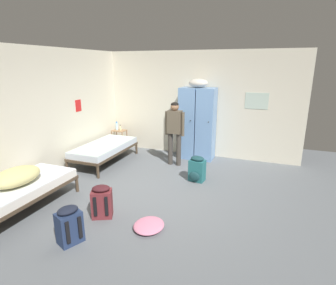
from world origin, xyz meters
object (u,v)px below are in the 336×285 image
Objects in this scene: backpack_teal at (197,169)px; backpack_navy at (69,225)px; shelf_unit at (119,138)px; backpack_maroon at (102,202)px; bed_left_front at (19,190)px; clothes_pile_pink at (149,225)px; person_traveler at (175,128)px; bed_left_rear at (105,148)px; bedding_heap at (16,176)px; lotion_bottle at (120,128)px; water_bottle at (117,126)px; locker_bank at (197,122)px.

backpack_teal and backpack_navy have the same top height.
backpack_maroon is (1.65, -3.37, -0.09)m from shelf_unit.
bed_left_front reaches higher than clothes_pile_pink.
person_traveler is 2.83× the size of backpack_teal.
backpack_teal reaches higher than clothes_pile_pink.
backpack_navy is (-0.04, -0.74, 0.00)m from backpack_maroon.
backpack_maroon is at bearing -96.31° from person_traveler.
bed_left_rear is 2.63m from backpack_maroon.
backpack_teal is (2.48, -0.28, -0.12)m from bed_left_rear.
bed_left_front is at bearing -86.13° from shelf_unit.
lotion_bottle is at bearing 92.79° from bedding_heap.
bedding_heap is 3.74m from water_bottle.
backpack_maroon is at bearing -62.90° from water_bottle.
backpack_teal is (1.07, 1.94, 0.00)m from backpack_maroon.
person_traveler is (1.95, -0.67, 0.59)m from shelf_unit.
locker_bank is 3.55m from backpack_maroon.
shelf_unit is at bearing 160.98° from person_traveler.
clothes_pile_pink is at bearing -45.14° from bed_left_rear.
lotion_bottle reaches higher than clothes_pile_pink.
person_traveler is 2.16m from water_bottle.
locker_bank is 2.42m from water_bottle.
locker_bank reaches higher than bed_left_rear.
shelf_unit reaches higher than backpack_teal.
bedding_heap is at bearing -137.43° from backpack_teal.
bed_left_rear is at bearing 134.86° from clothes_pile_pink.
bedding_heap is at bearing -172.84° from clothes_pile_pink.
bedding_heap reaches higher than bed_left_rear.
person_traveler is 1.28m from backpack_teal.
backpack_teal is 2.90m from backpack_navy.
locker_bank is 3.63× the size of shelf_unit.
bed_left_rear is at bearing 114.73° from backpack_navy.
bedding_heap reaches higher than backpack_teal.
locker_bank is at bearing 62.66° from person_traveler.
person_traveler reaches higher than shelf_unit.
clothes_pile_pink is at bearing -53.02° from water_bottle.
backpack_navy reaches higher than clothes_pile_pink.
backpack_teal is (2.73, -1.43, -0.09)m from shelf_unit.
shelf_unit is 1.04× the size of backpack_navy.
lotion_bottle is at bearing -177.86° from locker_bank.
clothes_pile_pink is at bearing -96.16° from backpack_teal.
backpack_navy is at bearing -67.70° from water_bottle.
backpack_maroon is 1.00× the size of backpack_teal.
bed_left_rear is at bearing 89.97° from bedding_heap.
locker_bank reaches higher than bedding_heap.
clothes_pile_pink is (0.56, -2.75, -0.89)m from person_traveler.
bed_left_front is at bearing -173.24° from clothes_pile_pink.
locker_bank is 1.09× the size of bed_left_front.
backpack_teal is at bearing 83.84° from clothes_pile_pink.
water_bottle is (-0.08, 0.02, 0.33)m from shelf_unit.
locker_bank reaches higher than shelf_unit.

